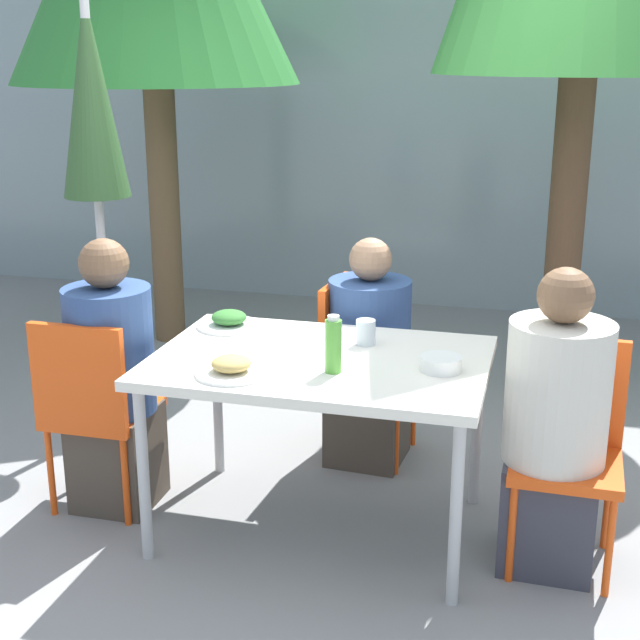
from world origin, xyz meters
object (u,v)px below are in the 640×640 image
object	(u,v)px
chair_right	(568,436)
closed_umbrella	(93,122)
person_left	(112,385)
salad_bowl	(441,364)
person_right	(554,432)
chair_far	(355,356)
drinking_cup	(366,332)
bottle	(333,345)
person_far	(369,361)
chair_left	(93,402)

from	to	relation	value
chair_right	closed_umbrella	world-z (taller)	closed_umbrella
person_left	salad_bowl	bearing A→B (deg)	-1.55
person_right	salad_bowl	bearing A→B (deg)	3.00
person_left	chair_far	distance (m)	1.15
chair_far	drinking_cup	distance (m)	0.65
bottle	salad_bowl	bearing A→B (deg)	16.58
person_right	person_far	world-z (taller)	person_right
chair_far	person_right	bearing A→B (deg)	54.24
chair_left	salad_bowl	xyz separation A→B (m)	(1.41, 0.05, 0.28)
bottle	salad_bowl	xyz separation A→B (m)	(0.38, 0.11, -0.08)
chair_left	person_left	bearing A→B (deg)	58.16
chair_left	closed_umbrella	size ratio (longest dim) A/B	0.40
chair_far	person_far	world-z (taller)	person_far
drinking_cup	chair_far	bearing A→B (deg)	106.44
chair_far	person_far	size ratio (longest dim) A/B	0.79
chair_right	bottle	xyz separation A→B (m)	(-0.86, -0.20, 0.35)
person_far	closed_umbrella	size ratio (longest dim) A/B	0.50
person_right	chair_far	world-z (taller)	person_right
chair_left	person_left	world-z (taller)	person_left
closed_umbrella	drinking_cup	world-z (taller)	closed_umbrella
chair_left	bottle	world-z (taller)	bottle
person_right	person_far	xyz separation A→B (m)	(-0.84, 0.72, -0.04)
chair_right	salad_bowl	distance (m)	0.56
chair_right	chair_far	xyz separation A→B (m)	(-0.97, 0.69, 0.00)
chair_right	person_left	bearing A→B (deg)	3.37
person_right	closed_umbrella	size ratio (longest dim) A/B	0.54
chair_left	salad_bowl	bearing A→B (deg)	1.77
person_right	closed_umbrella	world-z (taller)	closed_umbrella
chair_right	person_right	xyz separation A→B (m)	(-0.05, -0.08, 0.04)
chair_left	closed_umbrella	world-z (taller)	closed_umbrella
chair_left	chair_right	world-z (taller)	same
chair_right	person_right	distance (m)	0.10
person_right	drinking_cup	size ratio (longest dim) A/B	11.28
person_right	closed_umbrella	xyz separation A→B (m)	(-2.21, 0.77, 1.02)
person_right	person_far	size ratio (longest dim) A/B	1.07
person_far	drinking_cup	bearing A→B (deg)	14.07
chair_right	drinking_cup	size ratio (longest dim) A/B	8.30
person_right	bottle	xyz separation A→B (m)	(-0.80, -0.13, 0.31)
person_left	chair_far	xyz separation A→B (m)	(0.87, 0.76, -0.05)
drinking_cup	person_left	bearing A→B (deg)	-168.77
person_right	salad_bowl	xyz separation A→B (m)	(-0.42, -0.01, 0.23)
person_far	closed_umbrella	distance (m)	1.73
person_right	drinking_cup	distance (m)	0.83
person_left	person_far	world-z (taller)	person_left
person_far	closed_umbrella	bearing A→B (deg)	-88.12
person_far	bottle	world-z (taller)	person_far
person_left	bottle	distance (m)	1.04
bottle	chair_right	bearing A→B (deg)	13.45
chair_right	chair_far	world-z (taller)	same
person_left	chair_right	distance (m)	1.84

